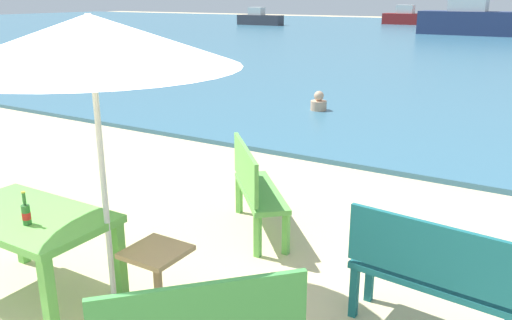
# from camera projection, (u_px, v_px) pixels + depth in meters

# --- Properties ---
(picnic_table_green) EXTENTS (1.40, 0.80, 0.76)m
(picnic_table_green) POSITION_uv_depth(u_px,v_px,m) (28.00, 226.00, 4.21)
(picnic_table_green) COLOR #60B24C
(picnic_table_green) RESTS_ON ground_plane
(beer_bottle_amber) EXTENTS (0.07, 0.07, 0.26)m
(beer_bottle_amber) POSITION_uv_depth(u_px,v_px,m) (26.00, 213.00, 3.96)
(beer_bottle_amber) COLOR #2D662D
(beer_bottle_amber) RESTS_ON picnic_table_green
(patio_umbrella) EXTENTS (2.10, 2.10, 2.30)m
(patio_umbrella) POSITION_uv_depth(u_px,v_px,m) (90.00, 41.00, 3.61)
(patio_umbrella) COLOR silver
(patio_umbrella) RESTS_ON ground_plane
(side_table_wood) EXTENTS (0.44, 0.44, 0.54)m
(side_table_wood) POSITION_uv_depth(u_px,v_px,m) (157.00, 271.00, 4.12)
(side_table_wood) COLOR tan
(side_table_wood) RESTS_ON ground_plane
(bench_teal_center) EXTENTS (1.23, 0.47, 0.95)m
(bench_teal_center) POSITION_uv_depth(u_px,v_px,m) (431.00, 272.00, 3.73)
(bench_teal_center) COLOR #196066
(bench_teal_center) RESTS_ON ground_plane
(bench_green_left) EXTENTS (1.07, 1.13, 0.95)m
(bench_green_left) POSITION_uv_depth(u_px,v_px,m) (254.00, 184.00, 5.46)
(bench_green_left) COLOR #60B24C
(bench_green_left) RESTS_ON ground_plane
(swimmer_person) EXTENTS (0.34, 0.34, 0.41)m
(swimmer_person) POSITION_uv_depth(u_px,v_px,m) (319.00, 103.00, 11.13)
(swimmer_person) COLOR tan
(swimmer_person) RESTS_ON sea_water
(boat_fishing_trawler) EXTENTS (6.79, 1.85, 2.47)m
(boat_fishing_trawler) POSITION_uv_depth(u_px,v_px,m) (476.00, 20.00, 31.87)
(boat_fishing_trawler) COLOR navy
(boat_fishing_trawler) RESTS_ON sea_water
(boat_cargo_ship) EXTENTS (4.29, 1.17, 1.56)m
(boat_cargo_ship) POSITION_uv_depth(u_px,v_px,m) (409.00, 18.00, 43.26)
(boat_cargo_ship) COLOR maroon
(boat_cargo_ship) RESTS_ON sea_water
(boat_tanker) EXTENTS (3.83, 1.04, 1.39)m
(boat_tanker) POSITION_uv_depth(u_px,v_px,m) (260.00, 19.00, 42.67)
(boat_tanker) COLOR #38383F
(boat_tanker) RESTS_ON sea_water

